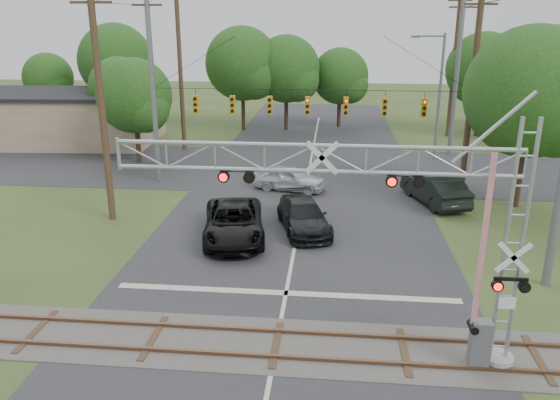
# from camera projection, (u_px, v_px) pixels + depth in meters

# --- Properties ---
(ground) EXTENTS (160.00, 160.00, 0.00)m
(ground) POSITION_uv_depth(u_px,v_px,m) (269.00, 386.00, 15.40)
(ground) COLOR #354921
(ground) RESTS_ON ground
(road_main) EXTENTS (14.00, 90.00, 0.02)m
(road_main) POSITION_uv_depth(u_px,v_px,m) (295.00, 247.00, 24.85)
(road_main) COLOR #2A2B2D
(road_main) RESTS_ON ground
(road_cross) EXTENTS (90.00, 12.00, 0.02)m
(road_cross) POSITION_uv_depth(u_px,v_px,m) (309.00, 168.00, 38.09)
(road_cross) COLOR #2A2B2D
(road_cross) RESTS_ON ground
(railroad_track) EXTENTS (90.00, 3.20, 0.17)m
(railroad_track) POSITION_uv_depth(u_px,v_px,m) (276.00, 345.00, 17.28)
(railroad_track) COLOR #47423E
(railroad_track) RESTS_ON ground
(crossing_gantry) EXTENTS (11.70, 0.95, 7.45)m
(crossing_gantry) POSITION_uv_depth(u_px,v_px,m) (391.00, 216.00, 15.19)
(crossing_gantry) COLOR gray
(crossing_gantry) RESTS_ON ground
(traffic_signal_span) EXTENTS (19.34, 0.36, 11.50)m
(traffic_signal_span) POSITION_uv_depth(u_px,v_px,m) (323.00, 95.00, 32.48)
(traffic_signal_span) COLOR slate
(traffic_signal_span) RESTS_ON ground
(pickup_black) EXTENTS (3.72, 6.30, 1.64)m
(pickup_black) POSITION_uv_depth(u_px,v_px,m) (234.00, 222.00, 25.62)
(pickup_black) COLOR black
(pickup_black) RESTS_ON ground
(car_dark) EXTENTS (3.32, 5.45, 1.48)m
(car_dark) POSITION_uv_depth(u_px,v_px,m) (303.00, 216.00, 26.67)
(car_dark) COLOR black
(car_dark) RESTS_ON ground
(sedan_silver) EXTENTS (4.62, 2.72, 1.48)m
(sedan_silver) POSITION_uv_depth(u_px,v_px,m) (290.00, 178.00, 33.07)
(sedan_silver) COLOR silver
(sedan_silver) RESTS_ON ground
(suv_dark) EXTENTS (3.37, 5.57, 1.73)m
(suv_dark) POSITION_uv_depth(u_px,v_px,m) (435.00, 188.00, 30.63)
(suv_dark) COLOR black
(suv_dark) RESTS_ON ground
(commercial_building) EXTENTS (18.52, 10.27, 4.20)m
(commercial_building) POSITION_uv_depth(u_px,v_px,m) (49.00, 117.00, 46.05)
(commercial_building) COLOR #8F765F
(commercial_building) RESTS_ON ground
(streetlight) EXTENTS (2.40, 0.25, 9.01)m
(streetlight) POSITION_uv_depth(u_px,v_px,m) (437.00, 91.00, 39.26)
(streetlight) COLOR slate
(streetlight) RESTS_ON ground
(utility_poles) EXTENTS (24.03, 29.65, 13.33)m
(utility_poles) POSITION_uv_depth(u_px,v_px,m) (345.00, 81.00, 35.29)
(utility_poles) COLOR #483021
(utility_poles) RESTS_ON ground
(treeline) EXTENTS (54.89, 29.28, 9.93)m
(treeline) POSITION_uv_depth(u_px,v_px,m) (331.00, 72.00, 45.58)
(treeline) COLOR #342217
(treeline) RESTS_ON ground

